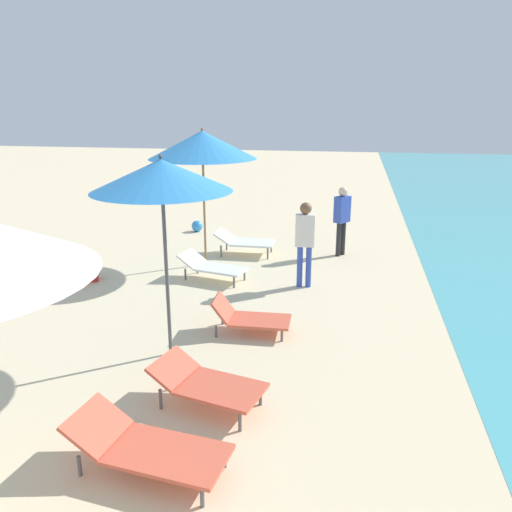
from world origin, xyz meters
The scene contains 11 objects.
lounger_second_shoreside centered at (0.87, 5.27, 0.27)m, with size 1.62×0.82×0.53m.
umbrella_third centered at (0.26, 7.58, 2.53)m, with size 1.84×1.84×2.80m.
lounger_third_shoreside centered at (1.20, 8.49, 0.26)m, with size 1.20×0.62×0.56m.
lounger_third_inland centered at (1.13, 6.43, 0.30)m, with size 1.42×0.93×0.52m.
umbrella_farthest centered at (-0.45, 11.72, 2.60)m, with size 2.27×2.27×2.94m.
lounger_farthest_shoreside centered at (0.23, 12.64, 0.33)m, with size 1.38×0.73×0.56m.
lounger_farthest_inland centered at (-0.02, 10.76, 0.29)m, with size 1.46×0.87×0.52m.
person_walking_near centered at (1.83, 10.72, 1.01)m, with size 0.37×0.24×1.66m.
person_walking_mid centered at (2.45, 13.01, 0.97)m, with size 0.39×0.42×1.61m.
beach_ball centered at (-1.54, 14.58, 0.15)m, with size 0.31×0.31×0.31m, color #338CD8.
cooler_box centered at (-2.50, 10.23, 0.16)m, with size 0.55×0.49×0.32m.
Camera 1 is at (2.69, 1.42, 3.42)m, focal length 35.61 mm.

